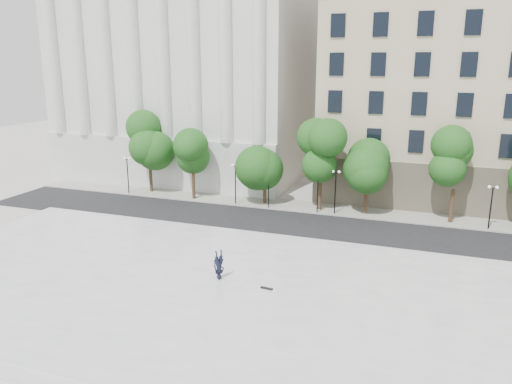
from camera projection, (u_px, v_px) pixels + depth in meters
ground at (180, 311)px, 30.04m from camera, size 160.00×160.00×0.00m
plaza at (201, 287)px, 32.71m from camera, size 44.00×22.00×0.45m
street at (272, 223)px, 46.43m from camera, size 60.00×8.00×0.02m
far_sidewalk at (289, 205)px, 51.89m from camera, size 60.00×4.00×0.12m
building_west at (199, 74)px, 67.42m from camera, size 31.50×27.65×25.60m
building_east at (498, 93)px, 56.17m from camera, size 36.00×26.15×23.00m
traffic_light_west at (269, 174)px, 49.98m from camera, size 0.77×1.70×4.17m
traffic_light_east at (318, 177)px, 48.33m from camera, size 0.97×1.79×4.21m
person_lying at (219, 275)px, 33.37m from camera, size 1.92×1.96×0.55m
skateboard at (267, 288)px, 31.95m from camera, size 0.84×0.30×0.08m
street_trees at (313, 157)px, 49.36m from camera, size 42.86×5.25×7.93m
lamp_posts at (285, 181)px, 49.91m from camera, size 38.22×0.28×4.45m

